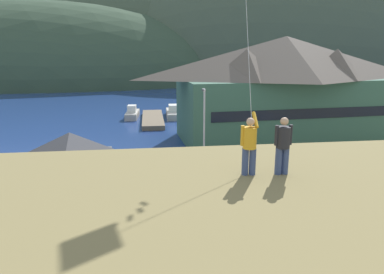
% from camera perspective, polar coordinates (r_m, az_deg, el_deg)
% --- Properties ---
extents(ground_plane, '(600.00, 600.00, 0.00)m').
position_cam_1_polar(ground_plane, '(21.66, 3.39, -16.29)').
color(ground_plane, '#66604C').
extents(parking_lot_pad, '(40.00, 20.00, 0.10)m').
position_cam_1_polar(parking_lot_pad, '(26.01, 1.37, -10.67)').
color(parking_lot_pad, gray).
rests_on(parking_lot_pad, ground).
extents(bay_water, '(360.00, 84.00, 0.03)m').
position_cam_1_polar(bay_water, '(79.18, -4.51, 6.17)').
color(bay_water, navy).
rests_on(bay_water, ground).
extents(far_hill_west_ridge, '(142.08, 69.24, 52.96)m').
position_cam_1_polar(far_hill_west_ridge, '(132.86, -23.49, 8.27)').
color(far_hill_west_ridge, '#334733').
rests_on(far_hill_west_ridge, ground).
extents(far_hill_east_peak, '(119.09, 49.31, 65.95)m').
position_cam_1_polar(far_hill_east_peak, '(137.89, -8.18, 9.46)').
color(far_hill_east_peak, '#3D4C38').
rests_on(far_hill_east_peak, ground).
extents(far_hill_center_saddle, '(147.32, 64.34, 90.73)m').
position_cam_1_polar(far_hill_center_saddle, '(144.60, 16.44, 9.25)').
color(far_hill_center_saddle, '#42513D').
rests_on(far_hill_center_saddle, ground).
extents(harbor_lodge, '(26.93, 13.85, 12.45)m').
position_cam_1_polar(harbor_lodge, '(44.02, 14.81, 8.05)').
color(harbor_lodge, '#38604C').
rests_on(harbor_lodge, ground).
extents(storage_shed_near_lot, '(6.13, 6.14, 5.32)m').
position_cam_1_polar(storage_shed_near_lot, '(26.49, -18.96, -4.67)').
color(storage_shed_near_lot, '#474C56').
rests_on(storage_shed_near_lot, ground).
extents(wharf_dock, '(3.20, 13.27, 0.70)m').
position_cam_1_polar(wharf_dock, '(54.86, -6.43, 2.91)').
color(wharf_dock, '#70604C').
rests_on(wharf_dock, ground).
extents(moored_boat_wharfside, '(2.27, 5.98, 2.16)m').
position_cam_1_polar(moored_boat_wharfside, '(57.99, -9.72, 3.78)').
color(moored_boat_wharfside, '#A8A399').
rests_on(moored_boat_wharfside, ground).
extents(moored_boat_outer_mooring, '(2.44, 7.23, 2.16)m').
position_cam_1_polar(moored_boat_outer_mooring, '(57.92, -3.02, 3.95)').
color(moored_boat_outer_mooring, '#A8A399').
rests_on(moored_boat_outer_mooring, ground).
extents(parked_car_mid_row_center, '(4.34, 2.34, 1.82)m').
position_cam_1_polar(parked_car_mid_row_center, '(27.45, 2.16, -6.99)').
color(parked_car_mid_row_center, black).
rests_on(parked_car_mid_row_center, parking_lot_pad).
extents(parked_car_back_row_right, '(4.21, 2.08, 1.82)m').
position_cam_1_polar(parked_car_back_row_right, '(30.20, 23.39, -6.20)').
color(parked_car_back_row_right, silver).
rests_on(parked_car_back_row_right, parking_lot_pad).
extents(parked_car_corner_spot, '(4.21, 2.07, 1.82)m').
position_cam_1_polar(parked_car_corner_spot, '(21.26, 5.51, -13.67)').
color(parked_car_corner_spot, silver).
rests_on(parked_car_corner_spot, parking_lot_pad).
extents(parked_car_front_row_silver, '(4.29, 2.23, 1.82)m').
position_cam_1_polar(parked_car_front_row_silver, '(29.05, 12.72, -6.14)').
color(parked_car_front_row_silver, navy).
rests_on(parked_car_front_row_silver, parking_lot_pad).
extents(parked_car_lone_by_shed, '(4.27, 2.19, 1.82)m').
position_cam_1_polar(parked_car_lone_by_shed, '(24.79, 26.46, -10.97)').
color(parked_car_lone_by_shed, slate).
rests_on(parked_car_lone_by_shed, parking_lot_pad).
extents(parked_car_mid_row_far, '(4.27, 2.20, 1.82)m').
position_cam_1_polar(parked_car_mid_row_far, '(22.20, -13.53, -12.76)').
color(parked_car_mid_row_far, '#9EA3A8').
rests_on(parked_car_mid_row_far, parking_lot_pad).
extents(parking_light_pole, '(0.24, 0.78, 7.61)m').
position_cam_1_polar(parking_light_pole, '(29.98, 1.98, 1.60)').
color(parking_light_pole, '#ADADB2').
rests_on(parking_light_pole, parking_lot_pad).
extents(person_kite_flyer, '(0.54, 0.65, 1.86)m').
position_cam_1_polar(person_kite_flyer, '(10.42, 9.36, -1.14)').
color(person_kite_flyer, '#384770').
rests_on(person_kite_flyer, grassy_hill_foreground).
extents(person_companion, '(0.55, 0.40, 1.74)m').
position_cam_1_polar(person_companion, '(10.68, 14.62, -1.12)').
color(person_companion, '#384770').
rests_on(person_companion, grassy_hill_foreground).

